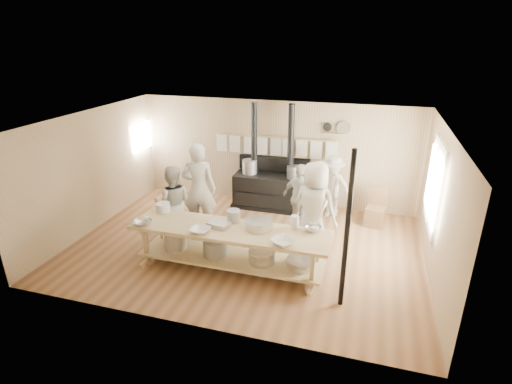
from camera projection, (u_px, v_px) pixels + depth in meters
ground at (245, 246)px, 8.22m from camera, size 7.00×7.00×0.00m
room_shell at (245, 172)px, 7.62m from camera, size 7.00×7.00×7.00m
window_right at (435, 185)px, 7.29m from camera, size 0.09×1.50×1.65m
left_opening at (142, 137)px, 10.31m from camera, size 0.00×0.90×0.90m
stove at (271, 187)px, 9.92m from camera, size 1.90×0.75×2.60m
towel_rail at (275, 144)px, 9.79m from camera, size 3.00×0.04×0.47m
back_wall_shelf at (336, 130)px, 9.27m from camera, size 0.63×0.14×0.32m
prep_table at (230, 245)px, 7.23m from camera, size 3.60×0.90×0.85m
support_post at (347, 232)px, 6.00m from camera, size 0.08×0.08×2.60m
cook_far_left at (199, 189)px, 8.47m from camera, size 0.82×0.62×2.01m
cook_left at (173, 203)px, 8.26m from camera, size 0.94×0.83×1.61m
cook_center at (314, 208)px, 7.72m from camera, size 1.06×0.87×1.88m
cook_right at (300, 198)px, 8.61m from camera, size 0.97×0.74×1.54m
cook_by_window at (332, 187)px, 9.28m from camera, size 1.11×0.86×1.51m
chair at (375, 215)px, 9.05m from camera, size 0.47×0.47×0.87m
bowl_white_a at (200, 230)px, 6.94m from camera, size 0.38×0.38×0.08m
bowl_steel_a at (142, 223)px, 7.20m from camera, size 0.47×0.47×0.11m
bowl_white_b at (284, 242)px, 6.55m from camera, size 0.52×0.52×0.09m
bowl_steel_b at (313, 228)px, 7.01m from camera, size 0.33×0.33×0.10m
roasting_pan at (219, 224)px, 7.16m from camera, size 0.44×0.34×0.09m
mixing_bowl_large at (259, 224)px, 7.09m from camera, size 0.61×0.61×0.16m
bucket_galv at (234, 216)px, 7.33m from camera, size 0.29×0.29×0.23m
deep_bowl_enamel at (163, 207)px, 7.76m from camera, size 0.35×0.35×0.17m
pitcher at (295, 222)px, 7.06m from camera, size 0.20×0.20×0.24m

